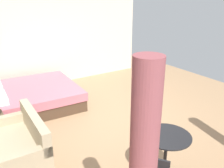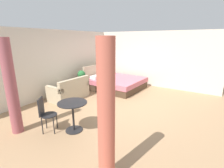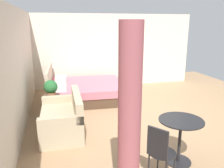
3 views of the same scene
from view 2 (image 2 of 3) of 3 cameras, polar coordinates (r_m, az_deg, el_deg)
name	(u,v)px [view 2 (image 2 of 3)]	position (r m, az deg, el deg)	size (l,w,h in m)	color
ground_plane	(122,106)	(5.71, 3.42, -7.65)	(9.08, 8.79, 0.02)	#9E7A56
wall_back	(61,62)	(7.19, -17.16, 7.19)	(9.08, 0.12, 2.57)	beige
wall_right	(154,59)	(8.11, 14.23, 8.26)	(0.12, 5.79, 2.57)	beige
bed	(116,83)	(7.63, 1.22, 0.51)	(2.14, 2.30, 1.02)	#473323
couch	(70,91)	(6.48, -14.44, -2.48)	(1.44, 0.85, 0.83)	tan
nightstand	(84,85)	(7.34, -9.78, -0.42)	(0.40, 0.39, 0.51)	brown
potted_plant	(81,75)	(7.16, -10.51, 3.12)	(0.33, 0.33, 0.42)	#935B3D
balcony_table	(73,111)	(4.17, -13.35, -9.07)	(0.71, 0.71, 0.75)	black
cafe_chair_near_window	(45,112)	(4.34, -22.09, -8.90)	(0.54, 0.54, 0.87)	black
curtain_left	(106,116)	(2.46, -2.00, -10.93)	(0.26, 0.26, 2.26)	#C15B47
curtain_right	(11,88)	(4.45, -31.50, -1.14)	(0.25, 0.25, 2.26)	#994C51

